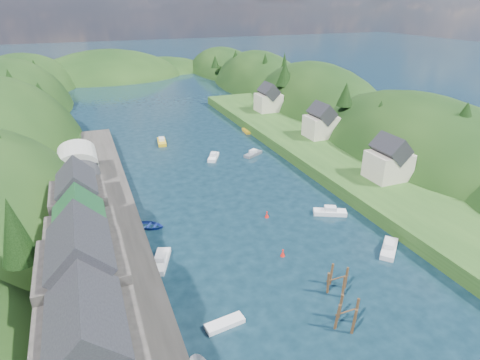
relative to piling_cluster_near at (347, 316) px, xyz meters
name	(u,v)px	position (x,y,z in m)	size (l,w,h in m)	color
ground	(204,159)	(0.47, 54.33, -1.39)	(600.00, 600.00, 0.00)	black
hillside_left	(1,180)	(-44.53, 79.33, -9.42)	(44.00, 245.56, 52.00)	black
hillside_right	(315,136)	(45.47, 79.33, -8.80)	(36.00, 245.56, 48.00)	black
far_hills	(133,95)	(1.68, 178.33, -12.19)	(103.00, 68.00, 44.00)	black
hill_trees	(187,97)	(0.98, 68.44, 9.71)	(91.02, 148.17, 12.24)	black
quay_left	(103,247)	(-23.53, 24.33, -0.39)	(12.00, 110.00, 2.00)	#2D2B28
terrace_left_grass	(49,257)	(-30.53, 24.33, -0.14)	(12.00, 110.00, 2.50)	#234719
quayside_buildings	(86,270)	(-25.53, 10.72, 5.70)	(8.00, 35.84, 12.90)	#2D2B28
boat_sheds	(79,172)	(-25.53, 43.33, 3.89)	(7.00, 21.00, 7.50)	#2D2D30
terrace_right	(323,154)	(25.47, 44.33, -0.19)	(16.00, 120.00, 2.40)	#234719
right_bank_cottages	(317,123)	(28.47, 52.66, 4.46)	(9.00, 59.24, 8.41)	beige
piling_cluster_near	(347,316)	(0.00, 0.00, 0.00)	(2.99, 2.82, 3.92)	#382314
piling_cluster_far	(337,282)	(2.44, 5.36, -0.14)	(3.12, 2.92, 3.63)	#382314
channel_buoy_near	(283,253)	(-0.34, 14.27, -0.91)	(0.70, 0.70, 1.10)	red
channel_buoy_far	(267,215)	(2.30, 25.01, -0.91)	(0.70, 0.70, 1.10)	red
moored_boats	(244,230)	(-3.16, 21.79, -0.83)	(37.20, 86.46, 2.03)	white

